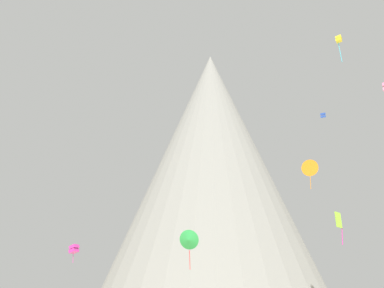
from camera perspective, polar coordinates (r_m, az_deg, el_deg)
rock_massif at (r=121.93m, az=1.96°, el=-4.83°), size 79.03×79.03×67.68m
kite_green_low at (r=64.24m, az=-0.38°, el=-11.03°), size 2.74×1.68×4.98m
kite_yellow_high at (r=73.83m, az=16.59°, el=11.48°), size 1.10×1.07×4.20m
kite_orange_mid at (r=77.19m, az=13.47°, el=-2.72°), size 2.51×1.26×4.56m
kite_blue_high at (r=86.66m, az=14.90°, el=3.22°), size 1.03×1.06×0.98m
kite_magenta_low at (r=84.14m, az=-13.48°, el=-11.71°), size 1.69×1.65×2.96m
kite_lime_low at (r=48.56m, az=16.61°, el=-8.63°), size 0.64×0.78×3.12m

